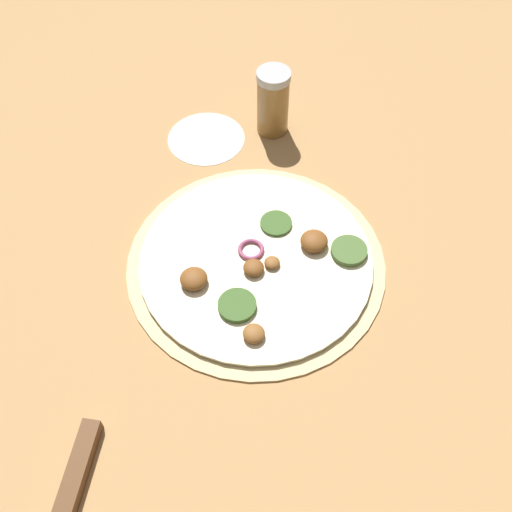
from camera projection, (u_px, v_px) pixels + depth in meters
The scene contains 4 objects.
ground_plane at pixel (256, 263), 0.78m from camera, with size 3.00×3.00×0.00m, color tan.
pizza at pixel (257, 262), 0.78m from camera, with size 0.34×0.34×0.03m.
spice_jar at pixel (273, 102), 0.89m from camera, with size 0.05×0.05×0.11m.
flour_patch at pixel (206, 138), 0.92m from camera, with size 0.12×0.12×0.00m.
Camera 1 is at (0.41, 0.19, 0.64)m, focal length 42.00 mm.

